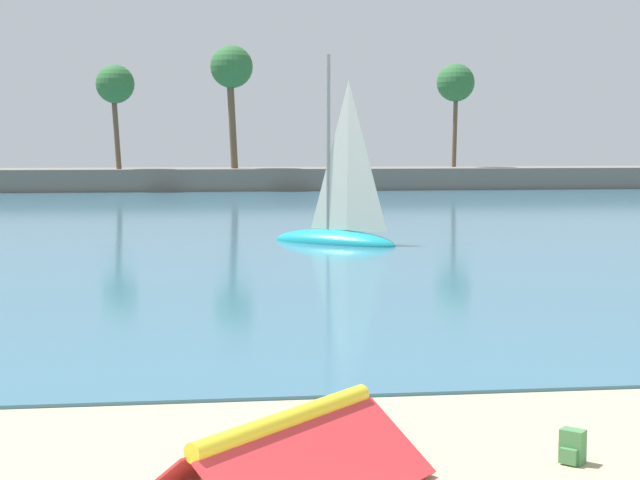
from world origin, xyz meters
name	(u,v)px	position (x,y,z in m)	size (l,w,h in m)	color
sea	(202,199)	(0.00, 60.69, 0.03)	(220.00, 104.98, 0.06)	#386B84
palm_headland	(140,158)	(-4.85, 73.27, 2.66)	(114.17, 6.58, 12.64)	slate
folded_kite	(286,443)	(0.68, 4.00, 0.63)	(3.77, 3.78, 0.96)	red
backpack_by_trailer	(572,447)	(4.40, 4.71, 0.21)	(0.37, 0.37, 0.44)	#47844C
sailboat_mid_bay	(337,225)	(5.09, 31.04, 0.77)	(5.21, 4.73, 7.88)	teal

